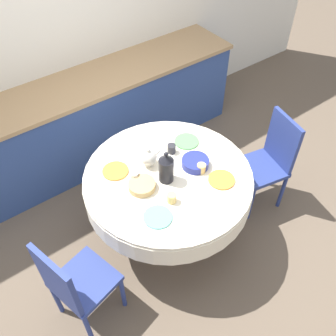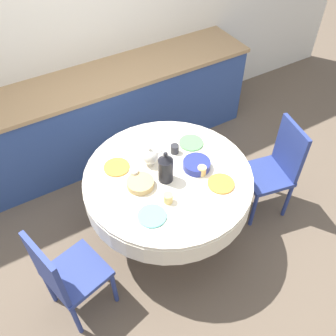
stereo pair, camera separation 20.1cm
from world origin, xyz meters
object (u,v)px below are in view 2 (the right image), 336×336
(coffee_carafe, at_px, (166,168))
(chair_left, at_px, (276,166))
(teapot, at_px, (150,156))
(chair_right, at_px, (65,274))

(coffee_carafe, bearing_deg, chair_left, -9.78)
(teapot, bearing_deg, chair_right, -154.96)
(teapot, bearing_deg, chair_left, -20.27)
(chair_left, xyz_separation_m, teapot, (-1.06, 0.39, 0.32))
(chair_left, distance_m, chair_right, 1.99)
(chair_right, relative_size, coffee_carafe, 3.36)
(chair_left, height_order, chair_right, same)
(chair_right, height_order, teapot, chair_right)
(chair_right, bearing_deg, coffee_carafe, 89.03)
(chair_right, xyz_separation_m, teapot, (0.94, 0.44, 0.32))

